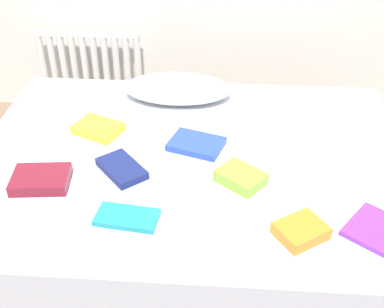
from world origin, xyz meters
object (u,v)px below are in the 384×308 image
(textbook_navy, at_px, (122,169))
(textbook_teal, at_px, (127,217))
(textbook_maroon, at_px, (41,179))
(textbook_blue, at_px, (196,144))
(radiator, at_px, (90,65))
(pillow, at_px, (178,88))
(textbook_white, at_px, (289,151))
(textbook_orange, at_px, (301,231))
(textbook_lime, at_px, (241,177))
(textbook_purple, at_px, (375,229))
(textbook_yellow, at_px, (98,128))
(bed, at_px, (191,200))

(textbook_navy, bearing_deg, textbook_teal, -26.10)
(textbook_maroon, bearing_deg, textbook_blue, 21.10)
(radiator, xyz_separation_m, pillow, (0.65, -0.66, 0.19))
(textbook_white, distance_m, textbook_navy, 0.75)
(textbook_teal, bearing_deg, textbook_orange, 3.43)
(textbook_maroon, xyz_separation_m, textbook_orange, (1.04, -0.23, 0.00))
(textbook_lime, xyz_separation_m, textbook_orange, (0.22, -0.30, -0.00))
(textbook_teal, bearing_deg, textbook_white, 43.35)
(textbook_teal, xyz_separation_m, textbook_purple, (0.93, 0.00, -0.00))
(textbook_maroon, relative_size, textbook_lime, 1.24)
(textbook_white, bearing_deg, radiator, 81.60)
(pillow, xyz_separation_m, textbook_purple, (0.82, -0.97, -0.05))
(pillow, distance_m, textbook_orange, 1.15)
(pillow, height_order, textbook_maroon, pillow)
(pillow, relative_size, textbook_white, 2.46)
(pillow, height_order, textbook_white, pillow)
(textbook_yellow, relative_size, textbook_navy, 0.94)
(textbook_purple, bearing_deg, textbook_teal, 127.64)
(textbook_maroon, height_order, textbook_teal, textbook_maroon)
(radiator, xyz_separation_m, textbook_purple, (1.48, -1.63, 0.14))
(textbook_blue, relative_size, textbook_navy, 1.05)
(textbook_maroon, bearing_deg, textbook_white, 9.33)
(bed, bearing_deg, radiator, 122.53)
(textbook_blue, bearing_deg, textbook_lime, -33.40)
(textbook_orange, bearing_deg, textbook_maroon, 133.48)
(radiator, bearing_deg, textbook_orange, -54.32)
(textbook_maroon, bearing_deg, textbook_yellow, 64.32)
(textbook_yellow, height_order, textbook_purple, textbook_yellow)
(textbook_teal, height_order, textbook_purple, same)
(textbook_purple, bearing_deg, radiator, 79.62)
(textbook_lime, xyz_separation_m, textbook_navy, (-0.51, 0.04, -0.01))
(textbook_teal, relative_size, textbook_white, 1.03)
(textbook_teal, height_order, textbook_yellow, textbook_yellow)
(textbook_white, height_order, textbook_blue, textbook_white)
(textbook_white, bearing_deg, textbook_navy, 139.24)
(textbook_blue, bearing_deg, textbook_teal, -96.33)
(radiator, distance_m, textbook_blue, 1.37)
(textbook_purple, bearing_deg, textbook_orange, 136.80)
(textbook_orange, height_order, textbook_purple, textbook_orange)
(textbook_maroon, bearing_deg, textbook_lime, -1.23)
(pillow, distance_m, textbook_blue, 0.48)
(bed, height_order, textbook_orange, textbook_orange)
(textbook_maroon, relative_size, textbook_orange, 1.34)
(textbook_maroon, height_order, textbook_orange, textbook_orange)
(bed, bearing_deg, textbook_teal, -116.35)
(textbook_maroon, height_order, textbook_navy, textbook_maroon)
(textbook_purple, bearing_deg, textbook_lime, 99.94)
(textbook_white, bearing_deg, bed, 131.56)
(textbook_yellow, bearing_deg, bed, 3.34)
(textbook_white, distance_m, textbook_blue, 0.42)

